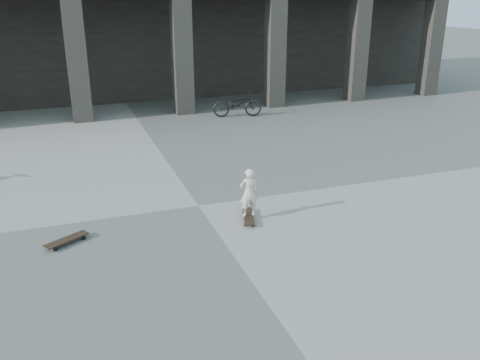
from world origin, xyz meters
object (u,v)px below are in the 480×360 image
object	(u,v)px
longboard	(249,216)
skateboard_spare	(67,240)
child	(249,193)
bicycle	(237,104)

from	to	relation	value
longboard	skateboard_spare	bearing A→B (deg)	105.09
skateboard_spare	child	world-z (taller)	child
longboard	child	world-z (taller)	child
skateboard_spare	child	size ratio (longest dim) A/B	0.83
longboard	bicycle	world-z (taller)	bicycle
skateboard_spare	bicycle	size ratio (longest dim) A/B	0.46
longboard	skateboard_spare	size ratio (longest dim) A/B	1.07
skateboard_spare	bicycle	world-z (taller)	bicycle
skateboard_spare	child	bearing A→B (deg)	-32.60
skateboard_spare	longboard	bearing A→B (deg)	-32.60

